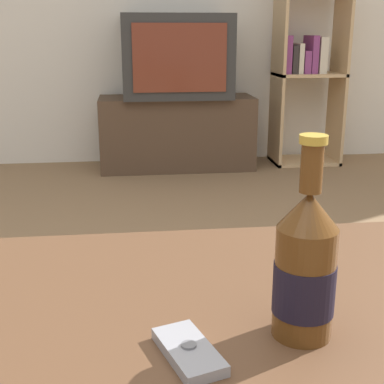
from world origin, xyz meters
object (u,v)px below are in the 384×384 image
at_px(tv_stand, 177,133).
at_px(bookshelf, 307,69).
at_px(beer_bottle, 305,268).
at_px(television, 176,56).
at_px(cell_phone, 189,351).

distance_m(tv_stand, bookshelf, 0.95).
distance_m(bookshelf, beer_bottle, 3.04).
bearing_deg(beer_bottle, tv_stand, 87.94).
distance_m(television, bookshelf, 0.87).
bearing_deg(cell_phone, tv_stand, 67.22).
height_order(television, bookshelf, bookshelf).
xyz_separation_m(television, beer_bottle, (-0.10, -2.83, -0.13)).
height_order(bookshelf, cell_phone, bookshelf).
bearing_deg(cell_phone, bookshelf, 51.34).
relative_size(television, beer_bottle, 2.64).
height_order(tv_stand, bookshelf, bookshelf).
relative_size(television, bookshelf, 0.57).
bearing_deg(beer_bottle, television, 87.93).
bearing_deg(bookshelf, television, -176.82).
height_order(television, beer_bottle, television).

